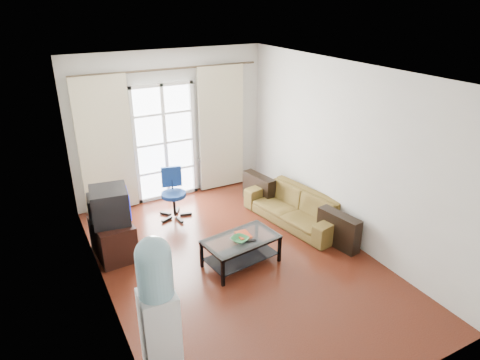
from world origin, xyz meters
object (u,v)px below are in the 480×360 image
object	(u,v)px
coffee_table	(241,248)
tv_stand	(113,239)
crt_tv	(108,206)
water_cooler	(158,311)
sofa	(295,207)
task_chair	(174,203)

from	to	relation	value
coffee_table	tv_stand	distance (m)	1.88
crt_tv	coffee_table	bearing A→B (deg)	-28.19
water_cooler	tv_stand	bearing A→B (deg)	91.26
crt_tv	tv_stand	bearing A→B (deg)	-79.84
crt_tv	water_cooler	world-z (taller)	water_cooler
coffee_table	tv_stand	size ratio (longest dim) A/B	1.47
coffee_table	crt_tv	size ratio (longest dim) A/B	1.82
sofa	water_cooler	bearing A→B (deg)	-65.25
coffee_table	crt_tv	world-z (taller)	crt_tv
crt_tv	water_cooler	xyz separation A→B (m)	(-0.08, -2.51, 0.06)
task_chair	water_cooler	xyz separation A→B (m)	(-1.28, -3.20, 0.61)
coffee_table	crt_tv	distance (m)	1.97
sofa	task_chair	bearing A→B (deg)	-133.25
tv_stand	coffee_table	bearing A→B (deg)	-39.43
water_cooler	coffee_table	bearing A→B (deg)	44.00
coffee_table	water_cooler	xyz separation A→B (m)	(-1.62, -1.40, 0.59)
crt_tv	water_cooler	distance (m)	2.51
sofa	tv_stand	size ratio (longest dim) A/B	2.59
tv_stand	crt_tv	bearing A→B (deg)	88.28
tv_stand	crt_tv	distance (m)	0.53
tv_stand	water_cooler	bearing A→B (deg)	-96.05
sofa	water_cooler	size ratio (longest dim) A/B	1.19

